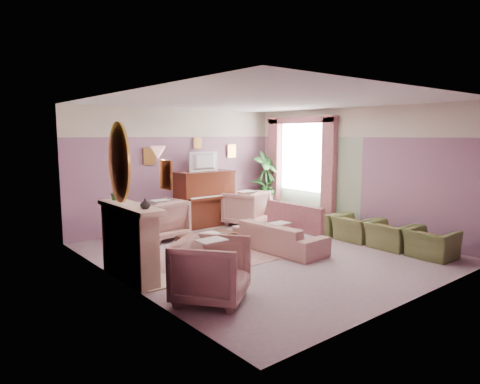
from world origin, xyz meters
TOP-DOWN VIEW (x-y plane):
  - floor at (0.00, 0.00)m, footprint 5.50×6.00m
  - ceiling at (0.00, 0.00)m, footprint 5.50×6.00m
  - wall_back at (0.00, 3.00)m, footprint 5.50×0.02m
  - wall_front at (0.00, -3.00)m, footprint 5.50×0.02m
  - wall_left at (-2.75, 0.00)m, footprint 0.02×6.00m
  - wall_right at (2.75, 0.00)m, footprint 0.02×6.00m
  - picture_rail_band at (0.00, 2.99)m, footprint 5.50×0.01m
  - stripe_panel at (2.73, 1.30)m, footprint 0.01×3.00m
  - fireplace_surround at (-2.59, 0.20)m, footprint 0.30×1.40m
  - fireplace_inset at (-2.49, 0.20)m, footprint 0.18×0.72m
  - fire_ember at (-2.45, 0.20)m, footprint 0.06×0.54m
  - mantel_shelf at (-2.56, 0.20)m, footprint 0.40×1.55m
  - hearth at (-2.39, 0.20)m, footprint 0.55×1.50m
  - mirror_frame at (-2.70, 0.20)m, footprint 0.04×0.72m
  - mirror_glass at (-2.67, 0.20)m, footprint 0.01×0.60m
  - sconce_shade at (-2.62, -0.85)m, footprint 0.20×0.20m
  - piano at (0.50, 2.68)m, footprint 1.40×0.60m
  - piano_keyshelf at (0.50, 2.33)m, footprint 1.30×0.12m
  - piano_keys at (0.50, 2.33)m, footprint 1.20×0.08m
  - piano_top at (0.50, 2.68)m, footprint 1.45×0.65m
  - television at (0.50, 2.63)m, footprint 0.80×0.12m
  - print_back_left at (-0.80, 2.96)m, footprint 0.30×0.03m
  - print_back_right at (1.55, 2.96)m, footprint 0.26×0.03m
  - print_back_mid at (0.50, 2.96)m, footprint 0.22×0.03m
  - print_left_wall at (-2.71, -1.20)m, footprint 0.03×0.28m
  - window_blind at (2.70, 1.55)m, footprint 0.03×1.40m
  - curtain_left at (2.62, 0.63)m, footprint 0.16×0.34m
  - curtain_right at (2.62, 2.47)m, footprint 0.16×0.34m
  - pelmet at (2.62, 1.55)m, footprint 0.16×2.20m
  - mantel_plant at (-2.55, 0.75)m, footprint 0.16×0.16m
  - mantel_vase at (-2.55, -0.30)m, footprint 0.16×0.16m
  - area_rug at (-0.96, 0.38)m, footprint 2.52×1.83m
  - coffee_table at (-1.05, 0.34)m, footprint 1.00×0.51m
  - table_paper at (-1.00, 0.34)m, footprint 0.35×0.28m
  - sofa at (0.30, -0.10)m, footprint 0.63×1.89m
  - sofa_throw at (0.70, -0.10)m, footprint 0.10×1.43m
  - floral_armchair_left at (-0.98, 2.15)m, footprint 0.90×0.90m
  - floral_armchair_right at (1.32, 2.10)m, footprint 0.90×0.90m
  - floral_armchair_front at (-2.12, -1.32)m, footprint 0.90×0.90m
  - olive_chair_a at (2.10, -2.17)m, footprint 0.56×0.80m
  - olive_chair_b at (2.10, -1.35)m, footprint 0.56×0.80m
  - olive_chair_c at (2.10, -0.53)m, footprint 0.56×0.80m
  - olive_chair_d at (2.10, 0.29)m, footprint 0.56×0.80m
  - side_table at (2.37, 2.60)m, footprint 0.52×0.52m
  - side_plant_big at (2.37, 2.60)m, footprint 0.30×0.30m
  - side_plant_small at (2.49, 2.50)m, footprint 0.16×0.16m
  - palm_pot at (2.36, 2.52)m, footprint 0.34×0.34m
  - palm_plant at (2.36, 2.52)m, footprint 0.76×0.76m

SIDE VIEW (x-z plane):
  - floor at x=0.00m, z-range -0.01..0.01m
  - area_rug at x=-0.96m, z-range 0.00..0.01m
  - hearth at x=-2.39m, z-range 0.00..0.02m
  - palm_pot at x=2.36m, z-range 0.00..0.34m
  - fire_ember at x=-2.45m, z-range 0.17..0.27m
  - coffee_table at x=-1.05m, z-range 0.00..0.45m
  - olive_chair_a at x=2.10m, z-range 0.00..0.69m
  - olive_chair_b at x=2.10m, z-range 0.00..0.69m
  - olive_chair_c at x=2.10m, z-range 0.00..0.69m
  - olive_chair_d at x=2.10m, z-range 0.00..0.69m
  - side_table at x=2.37m, z-range 0.00..0.70m
  - sofa at x=0.30m, z-range 0.00..0.76m
  - fireplace_inset at x=-2.49m, z-range 0.06..0.74m
  - table_paper at x=-1.00m, z-range 0.45..0.46m
  - floral_armchair_left at x=-0.98m, z-range 0.00..0.94m
  - floral_armchair_right at x=1.32m, z-range 0.00..0.94m
  - floral_armchair_front at x=-2.12m, z-range 0.00..0.94m
  - fireplace_surround at x=-2.59m, z-range 0.00..1.10m
  - sofa_throw at x=0.70m, z-range 0.34..0.86m
  - piano at x=0.50m, z-range 0.00..1.30m
  - piano_keyshelf at x=0.50m, z-range 0.69..0.75m
  - piano_keys at x=0.50m, z-range 0.75..0.77m
  - side_plant_small at x=2.49m, z-range 0.70..0.98m
  - side_plant_big at x=2.37m, z-range 0.70..1.04m
  - palm_plant at x=2.36m, z-range 0.34..1.78m
  - stripe_panel at x=2.73m, z-range 0.00..2.15m
  - mantel_shelf at x=-2.56m, z-range 1.09..1.16m
  - mantel_vase at x=-2.55m, z-range 1.15..1.31m
  - mantel_plant at x=-2.55m, z-range 1.15..1.43m
  - curtain_left at x=2.62m, z-range 0.00..2.60m
  - curtain_right at x=2.62m, z-range 0.00..2.60m
  - piano_top at x=0.50m, z-range 1.29..1.33m
  - wall_back at x=0.00m, z-range 0.00..2.80m
  - wall_front at x=0.00m, z-range 0.00..2.80m
  - wall_left at x=-2.75m, z-range 0.00..2.80m
  - wall_right at x=2.75m, z-range 0.00..2.80m
  - television at x=0.50m, z-range 1.36..1.84m
  - window_blind at x=2.70m, z-range 0.80..2.60m
  - print_back_left at x=-0.80m, z-range 1.53..1.91m
  - print_left_wall at x=-2.71m, z-range 1.54..1.90m
  - print_back_right at x=1.55m, z-range 1.61..1.95m
  - mirror_frame at x=-2.70m, z-range 1.20..2.40m
  - mirror_glass at x=-2.67m, z-range 1.27..2.33m
  - sconce_shade at x=-2.62m, z-range 1.90..2.06m
  - print_back_mid at x=0.50m, z-range 1.87..2.13m
  - picture_rail_band at x=0.00m, z-range 2.15..2.80m
  - pelmet at x=2.62m, z-range 2.48..2.64m
  - ceiling at x=0.00m, z-range 2.79..2.80m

